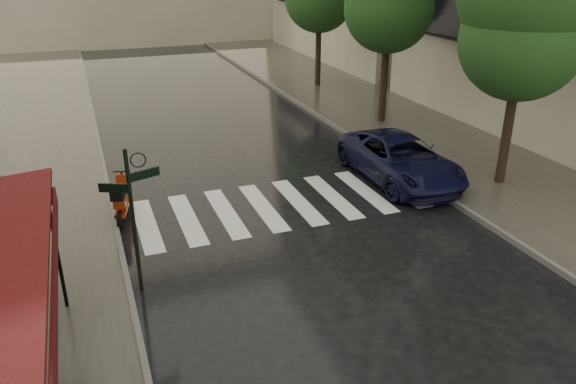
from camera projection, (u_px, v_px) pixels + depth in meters
ground at (236, 368)px, 9.50m from camera, size 120.00×120.00×0.00m
sidewalk_near at (4, 165)px, 18.34m from camera, size 6.00×60.00×0.12m
sidewalk_far at (397, 120)px, 23.10m from camera, size 5.50×60.00×0.12m
curb_near at (101, 153)px, 19.32m from camera, size 0.12×60.00×0.16m
curb_far at (335, 127)px, 22.19m from camera, size 0.12×60.00×0.16m
crosswalk at (281, 204)px, 15.62m from camera, size 7.85×3.20×0.01m
signpost at (132, 210)px, 10.97m from camera, size 1.17×0.29×3.10m
scooter at (121, 201)px, 14.58m from camera, size 0.65×1.68×1.11m
parked_car at (400, 159)px, 17.04m from camera, size 2.25×4.87×1.35m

